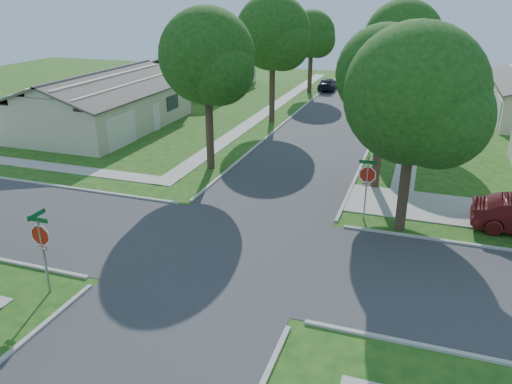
{
  "coord_description": "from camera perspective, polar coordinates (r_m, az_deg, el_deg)",
  "views": [
    {
      "loc": [
        6.72,
        -16.23,
        9.56
      ],
      "look_at": [
        0.31,
        2.5,
        1.6
      ],
      "focal_mm": 35.0,
      "sensor_mm": 36.0,
      "label": 1
    }
  ],
  "objects": [
    {
      "name": "ground",
      "position": [
        20.0,
        -3.18,
        -6.69
      ],
      "size": [
        100.0,
        100.0,
        0.0
      ],
      "primitive_type": "plane",
      "color": "#194914",
      "rests_on": "ground"
    },
    {
      "name": "house_nw_far",
      "position": [
        53.91,
        -6.42,
        13.18
      ],
      "size": [
        8.42,
        13.6,
        4.23
      ],
      "color": "#B7AE90",
      "rests_on": "ground"
    },
    {
      "name": "stop_sign_sw",
      "position": [
        17.89,
        -23.38,
        -4.93
      ],
      "size": [
        1.05,
        0.8,
        2.98
      ],
      "color": "gray",
      "rests_on": "ground"
    },
    {
      "name": "house_nw_near",
      "position": [
        39.44,
        -16.99,
        9.19
      ],
      "size": [
        8.42,
        13.6,
        4.23
      ],
      "color": "#B7AE90",
      "rests_on": "ground"
    },
    {
      "name": "tree_w_near",
      "position": [
        27.89,
        -5.49,
        14.71
      ],
      "size": [
        5.38,
        5.2,
        8.97
      ],
      "color": "#38281C",
      "rests_on": "ground"
    },
    {
      "name": "tree_e_far",
      "position": [
        50.4,
        17.38,
        16.88
      ],
      "size": [
        5.17,
        5.0,
        8.72
      ],
      "color": "#38281C",
      "rests_on": "ground"
    },
    {
      "name": "tree_e_near",
      "position": [
        25.61,
        14.61,
        12.42
      ],
      "size": [
        4.97,
        4.8,
        8.28
      ],
      "color": "#38281C",
      "rests_on": "ground"
    },
    {
      "name": "sidewalk_ne",
      "position": [
        43.3,
        17.78,
        8.13
      ],
      "size": [
        1.2,
        40.0,
        0.04
      ],
      "primitive_type": "cube",
      "color": "#9E9B91",
      "rests_on": "ground"
    },
    {
      "name": "tree_ne_corner",
      "position": [
        20.82,
        17.82,
        9.89
      ],
      "size": [
        5.8,
        5.6,
        8.66
      ],
      "color": "#38281C",
      "rests_on": "ground"
    },
    {
      "name": "tree_e_mid",
      "position": [
        37.43,
        16.47,
        15.98
      ],
      "size": [
        5.59,
        5.4,
        9.21
      ],
      "color": "#38281C",
      "rests_on": "ground"
    },
    {
      "name": "tree_w_far",
      "position": [
        51.67,
        6.41,
        17.27
      ],
      "size": [
        4.76,
        4.6,
        8.04
      ],
      "color": "#38281C",
      "rests_on": "ground"
    },
    {
      "name": "road_ns",
      "position": [
        19.99,
        -3.18,
        -6.68
      ],
      "size": [
        7.0,
        100.0,
        0.02
      ],
      "primitive_type": "cube",
      "color": "#333335",
      "rests_on": "ground"
    },
    {
      "name": "car_curb_east",
      "position": [
        44.43,
        14.18,
        9.81
      ],
      "size": [
        2.11,
        4.53,
        1.5
      ],
      "primitive_type": "imported",
      "rotation": [
        0.0,
        0.0,
        -0.08
      ],
      "color": "black",
      "rests_on": "ground"
    },
    {
      "name": "stop_sign_ne",
      "position": [
        22.33,
        12.59,
        1.65
      ],
      "size": [
        1.05,
        0.8,
        2.98
      ],
      "color": "gray",
      "rests_on": "ground"
    },
    {
      "name": "sidewalk_nw",
      "position": [
        45.15,
        1.99,
        9.69
      ],
      "size": [
        1.2,
        40.0,
        0.04
      ],
      "primitive_type": "cube",
      "color": "#9E9B91",
      "rests_on": "ground"
    },
    {
      "name": "car_curb_west",
      "position": [
        53.88,
        8.2,
        12.11
      ],
      "size": [
        1.88,
        4.25,
        1.21
      ],
      "primitive_type": "imported",
      "rotation": [
        0.0,
        0.0,
        3.19
      ],
      "color": "black",
      "rests_on": "ground"
    },
    {
      "name": "driveway",
      "position": [
        25.23,
        20.11,
        -1.72
      ],
      "size": [
        8.8,
        3.6,
        0.05
      ],
      "primitive_type": "cube",
      "color": "#9E9B91",
      "rests_on": "ground"
    },
    {
      "name": "tree_w_mid",
      "position": [
        39.05,
        2.01,
        17.37
      ],
      "size": [
        5.8,
        5.6,
        9.56
      ],
      "color": "#38281C",
      "rests_on": "ground"
    }
  ]
}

